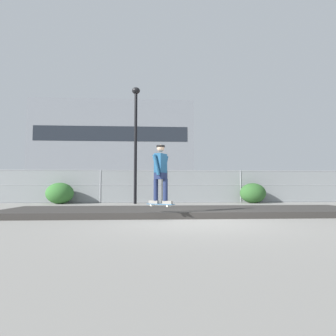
# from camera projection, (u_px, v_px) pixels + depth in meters

# --- Properties ---
(ground_plane) EXTENTS (120.00, 120.00, 0.00)m
(ground_plane) POSITION_uv_depth(u_px,v_px,m) (195.00, 222.00, 7.39)
(ground_plane) COLOR gray
(gravel_berm) EXTENTS (11.83, 3.01, 0.19)m
(gravel_berm) POSITION_uv_depth(u_px,v_px,m) (185.00, 211.00, 9.42)
(gravel_berm) COLOR #33302D
(gravel_berm) RESTS_ON ground_plane
(skateboard) EXTENTS (0.79, 0.59, 0.07)m
(skateboard) POSITION_uv_depth(u_px,v_px,m) (161.00, 204.00, 7.87)
(skateboard) COLOR #2D608C
(skater) EXTENTS (0.67, 0.62, 1.67)m
(skater) POSITION_uv_depth(u_px,v_px,m) (161.00, 170.00, 7.93)
(skater) COLOR gray
(skater) RESTS_ON skateboard
(chain_fence) EXTENTS (23.96, 0.06, 1.85)m
(chain_fence) POSITION_uv_depth(u_px,v_px,m) (172.00, 186.00, 15.90)
(chain_fence) COLOR gray
(chain_fence) RESTS_ON ground_plane
(street_lamp) EXTENTS (0.44, 0.44, 6.32)m
(street_lamp) POSITION_uv_depth(u_px,v_px,m) (136.00, 130.00, 15.19)
(street_lamp) COLOR black
(street_lamp) RESTS_ON ground_plane
(parked_car_near) EXTENTS (4.48, 2.10, 1.66)m
(parked_car_near) POSITION_uv_depth(u_px,v_px,m) (115.00, 188.00, 19.20)
(parked_car_near) COLOR #566B4C
(parked_car_near) RESTS_ON ground_plane
(parked_car_mid) EXTENTS (4.46, 2.08, 1.66)m
(parked_car_mid) POSITION_uv_depth(u_px,v_px,m) (207.00, 188.00, 19.36)
(parked_car_mid) COLOR maroon
(parked_car_mid) RESTS_ON ground_plane
(library_building) EXTENTS (27.74, 10.85, 15.64)m
(library_building) POSITION_uv_depth(u_px,v_px,m) (115.00, 149.00, 52.12)
(library_building) COLOR slate
(library_building) RESTS_ON ground_plane
(shrub_left) EXTENTS (1.45, 1.19, 1.12)m
(shrub_left) POSITION_uv_depth(u_px,v_px,m) (60.00, 193.00, 14.87)
(shrub_left) COLOR #336B2D
(shrub_left) RESTS_ON ground_plane
(shrub_center) EXTENTS (1.43, 1.17, 1.10)m
(shrub_center) POSITION_uv_depth(u_px,v_px,m) (253.00, 193.00, 15.56)
(shrub_center) COLOR #2D5B28
(shrub_center) RESTS_ON ground_plane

